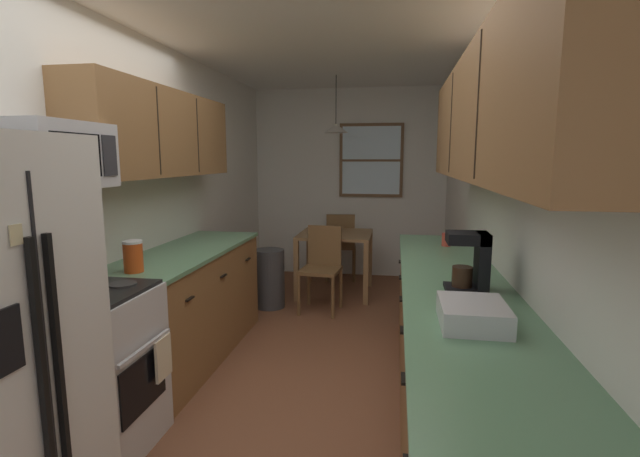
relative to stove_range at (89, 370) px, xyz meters
The scene contains 23 objects.
ground_plane 1.88m from the stove_range, 56.93° to the left, with size 12.00×12.00×0.00m, color brown.
wall_left 1.76m from the stove_range, 103.11° to the left, with size 0.10×9.00×2.55m, color white.
wall_right 2.91m from the stove_range, 33.08° to the left, with size 0.10×9.00×2.55m, color white.
wall_back 4.37m from the stove_range, 76.61° to the left, with size 4.40×0.10×2.55m, color white.
ceiling_slab 2.79m from the stove_range, 56.93° to the left, with size 4.40×9.00×0.08m, color white.
stove_range is the anchor object (origin of this frame).
microwave_over_range 1.17m from the stove_range, behind, with size 0.39×0.58×0.34m.
counter_left 1.22m from the stove_range, 90.26° to the left, with size 0.64×1.82×0.90m.
upper_cabinets_left 1.77m from the stove_range, 97.12° to the left, with size 0.33×1.90×0.64m.
counter_right 2.07m from the stove_range, 15.77° to the left, with size 0.64×3.35×0.90m.
upper_cabinets_right 2.59m from the stove_range, 13.52° to the left, with size 0.33×3.03×0.68m.
dining_table 3.32m from the stove_range, 73.67° to the left, with size 0.84×0.82×0.74m.
dining_chair_near 2.71m from the stove_range, 71.24° to the left, with size 0.44×0.44×0.90m.
dining_chair_far 3.91m from the stove_range, 76.36° to the left, with size 0.44×0.44×0.90m.
pendant_light 3.64m from the stove_range, 73.67° to the left, with size 0.28×0.28×0.64m.
back_window 4.45m from the stove_range, 72.52° to the left, with size 0.85×0.05×0.98m.
trash_bin 2.58m from the stove_range, 83.44° to the left, with size 0.33×0.33×0.64m, color #3F3F42.
storage_canister 0.72m from the stove_range, 90.65° to the left, with size 0.12×0.12×0.20m.
dish_towel 0.39m from the stove_range, 23.30° to the left, with size 0.02×0.16×0.24m, color beige.
coffee_maker 2.18m from the stove_range, 11.34° to the left, with size 0.22×0.18×0.32m.
mug_by_coffeemaker 2.72m from the stove_range, 39.84° to the left, with size 0.11×0.07×0.11m.
dish_rack 2.03m from the stove_range, ahead, with size 0.28×0.34×0.10m, color silver.
table_serving_bowl 3.34m from the stove_range, 74.43° to the left, with size 0.22×0.22×0.06m, color silver.
Camera 1 is at (0.64, -2.62, 1.62)m, focal length 25.46 mm.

